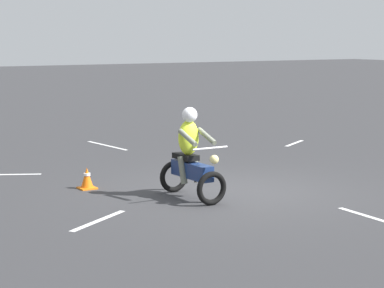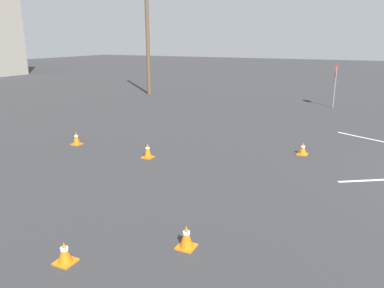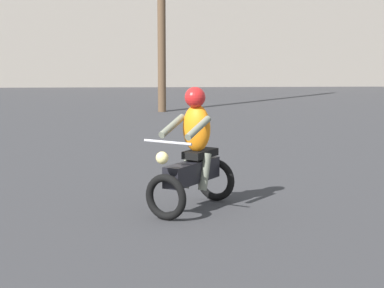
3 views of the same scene
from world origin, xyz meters
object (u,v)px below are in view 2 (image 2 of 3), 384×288
Objects in this scene: stop_sign at (335,77)px; traffic_cone_far_right at (303,149)px; utility_pole_near at (147,34)px; traffic_cone_near_right at (65,253)px; traffic_cone_far_center at (186,237)px; traffic_cone_near_left at (148,151)px; traffic_cone_mid_left at (76,138)px.

stop_sign reaches higher than traffic_cone_far_right.
utility_pole_near is (9.38, 11.66, 3.70)m from traffic_cone_far_right.
traffic_cone_near_right is (-17.33, 2.41, -1.45)m from stop_sign.
traffic_cone_far_center reaches higher than traffic_cone_near_right.
traffic_cone_near_right is 0.05× the size of utility_pole_near.
traffic_cone_far_center is at bearing -140.41° from traffic_cone_near_left.
stop_sign is 5.07× the size of traffic_cone_mid_left.
traffic_cone_near_right is 0.84× the size of traffic_cone_mid_left.
traffic_cone_near_left is at bearing 18.56° from traffic_cone_near_right.
traffic_cone_near_left is at bearing 119.75° from traffic_cone_far_right.
traffic_cone_near_right is at bearing 128.95° from traffic_cone_far_center.
traffic_cone_mid_left is at bearing 86.30° from traffic_cone_near_left.
traffic_cone_mid_left is at bearing 56.23° from traffic_cone_far_center.
traffic_cone_near_right is 7.47m from traffic_cone_mid_left.
stop_sign is 12.70m from traffic_cone_near_left.
traffic_cone_far_center is (-16.04, 0.81, -1.43)m from stop_sign.
traffic_cone_far_center is (-4.35, -6.50, -0.01)m from traffic_cone_mid_left.
stop_sign is 0.30× the size of utility_pole_near.
traffic_cone_near_left is 5.74m from traffic_cone_near_right.
traffic_cone_near_left reaches higher than traffic_cone_far_right.
traffic_cone_far_right is at bearing -7.49° from traffic_cone_far_center.
traffic_cone_near_left reaches higher than traffic_cone_near_right.
traffic_cone_near_left reaches higher than traffic_cone_mid_left.
traffic_cone_far_right is (-9.43, -0.06, -1.45)m from stop_sign.
traffic_cone_mid_left is 12.94m from utility_pole_near.
utility_pole_near is at bearing 34.02° from traffic_cone_far_center.
stop_sign reaches higher than traffic_cone_near_right.
traffic_cone_far_center is (-4.15, -3.43, -0.02)m from traffic_cone_near_left.
traffic_cone_mid_left is 7.71m from traffic_cone_far_right.
traffic_cone_far_center is (-6.61, 0.87, 0.02)m from traffic_cone_far_right.
traffic_cone_near_left is 1.23× the size of traffic_cone_near_right.
traffic_cone_near_left is 4.95m from traffic_cone_far_right.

